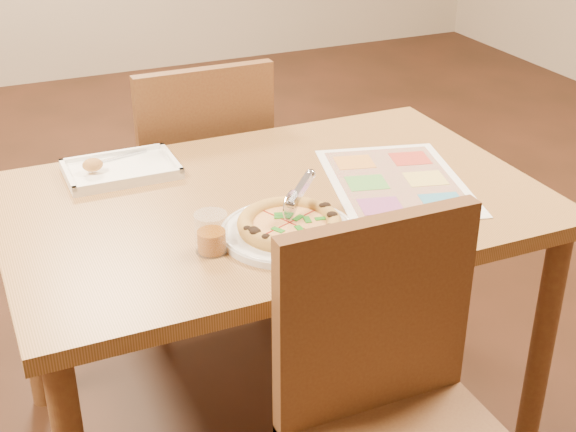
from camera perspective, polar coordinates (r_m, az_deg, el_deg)
name	(u,v)px	position (r m, az deg, el deg)	size (l,w,h in m)	color
dining_table	(273,227)	(2.00, -1.04, -0.77)	(1.30, 0.85, 0.72)	#9B6C3E
chair_near	(395,392)	(1.59, 7.64, -12.33)	(0.42, 0.42, 0.47)	brown
chair_far	(199,164)	(2.54, -6.33, 3.72)	(0.42, 0.42, 0.47)	brown
plate	(288,233)	(1.78, 0.00, -1.20)	(0.30, 0.30, 0.02)	silver
pizza	(290,224)	(1.77, 0.12, -0.58)	(0.23, 0.23, 0.04)	gold
pizza_cutter	(298,194)	(1.79, 0.70, 1.58)	(0.11, 0.09, 0.08)	silver
appetizer_tray	(119,170)	(2.12, -11.92, 3.19)	(0.28, 0.20, 0.05)	white
glass_tumbler	(211,235)	(1.71, -5.47, -1.37)	(0.07, 0.07, 0.09)	#89450A
menu	(396,181)	(2.05, 7.70, 2.45)	(0.33, 0.46, 0.01)	white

